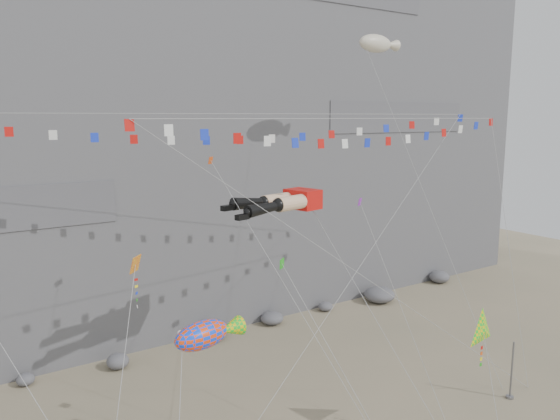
% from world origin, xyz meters
% --- Properties ---
extents(cliff, '(80.00, 28.00, 50.00)m').
position_xyz_m(cliff, '(0.00, 32.00, 25.00)').
color(cliff, slate).
rests_on(cliff, ground).
extents(talus_boulders, '(60.00, 3.00, 1.20)m').
position_xyz_m(talus_boulders, '(0.00, 17.00, 0.60)').
color(talus_boulders, slate).
rests_on(talus_boulders, ground).
extents(anchor_pole_right, '(0.12, 0.12, 3.86)m').
position_xyz_m(anchor_pole_right, '(11.78, -2.40, 1.93)').
color(anchor_pole_right, slate).
rests_on(anchor_pole_right, ground).
extents(legs_kite, '(7.20, 17.12, 20.35)m').
position_xyz_m(legs_kite, '(-0.16, 6.35, 12.77)').
color(legs_kite, red).
rests_on(legs_kite, ground).
extents(flag_banner_upper, '(37.48, 16.92, 24.81)m').
position_xyz_m(flag_banner_upper, '(-2.28, 9.94, 18.19)').
color(flag_banner_upper, red).
rests_on(flag_banner_upper, ground).
extents(flag_banner_lower, '(28.31, 6.77, 21.61)m').
position_xyz_m(flag_banner_lower, '(3.36, 3.53, 17.89)').
color(flag_banner_lower, red).
rests_on(flag_banner_lower, ground).
extents(harlequin_kite, '(5.19, 7.10, 13.54)m').
position_xyz_m(harlequin_kite, '(-10.92, 2.47, 11.28)').
color(harlequin_kite, red).
rests_on(harlequin_kite, ground).
extents(fish_windsock, '(6.50, 7.06, 10.62)m').
position_xyz_m(fish_windsock, '(-8.20, 1.34, 7.65)').
color(fish_windsock, '#F33D0C').
rests_on(fish_windsock, ground).
extents(delta_kite, '(3.36, 3.89, 8.53)m').
position_xyz_m(delta_kite, '(5.40, -4.55, 6.76)').
color(delta_kite, yellow).
rests_on(delta_kite, ground).
extents(blimp_windsock, '(4.38, 12.91, 26.39)m').
position_xyz_m(blimp_windsock, '(11.23, 10.44, 23.51)').
color(blimp_windsock, beige).
rests_on(blimp_windsock, ground).
extents(small_kite_a, '(3.93, 14.35, 20.95)m').
position_xyz_m(small_kite_a, '(-4.14, 7.43, 14.95)').
color(small_kite_a, '#DA4812').
rests_on(small_kite_a, ground).
extents(small_kite_b, '(3.09, 11.76, 16.77)m').
position_xyz_m(small_kite_b, '(5.78, 5.62, 12.14)').
color(small_kite_b, purple).
rests_on(small_kite_b, ground).
extents(small_kite_c, '(3.37, 8.25, 13.40)m').
position_xyz_m(small_kite_c, '(-3.98, 0.52, 10.55)').
color(small_kite_c, '#1DA218').
rests_on(small_kite_c, ground).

